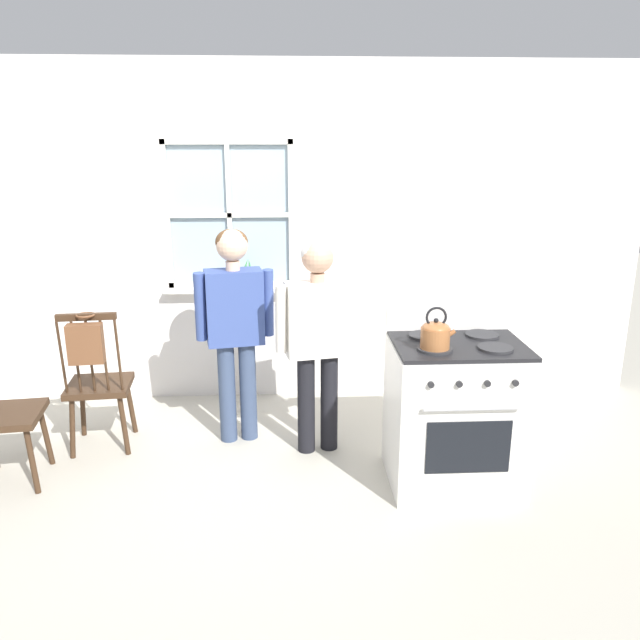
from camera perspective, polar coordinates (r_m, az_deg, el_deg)
The scene contains 10 objects.
ground_plane at distance 4.19m, azimuth -6.72°, elevation -14.08°, with size 16.00×16.00×0.00m, color #B2AD9E.
wall_back at distance 5.08m, azimuth -6.15°, elevation 7.42°, with size 6.40×0.16×2.70m.
chair_by_window at distance 4.61m, azimuth -19.57°, elevation -5.72°, with size 0.45×0.44×1.02m.
chair_near_wall at distance 4.38m, azimuth -26.98°, elevation -7.73°, with size 0.45×0.46×1.02m.
person_elderly_left at distance 4.34m, azimuth -7.81°, elevation 0.47°, with size 0.55×0.28×1.53m.
person_teen_center at distance 4.16m, azimuth -0.22°, elevation -0.60°, with size 0.59×0.29×1.48m.
stove at distance 4.01m, azimuth 12.19°, elevation -8.18°, with size 0.80×0.68×1.08m.
kettle at distance 3.66m, azimuth 10.52°, elevation -1.25°, with size 0.21×0.17×0.25m.
potted_plant at distance 5.05m, azimuth -6.59°, elevation 3.80°, with size 0.12×0.12×0.25m.
handbag at distance 4.27m, azimuth -20.65°, elevation -1.95°, with size 0.23×0.20×0.31m.
Camera 1 is at (0.29, -3.61, 2.10)m, focal length 35.00 mm.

